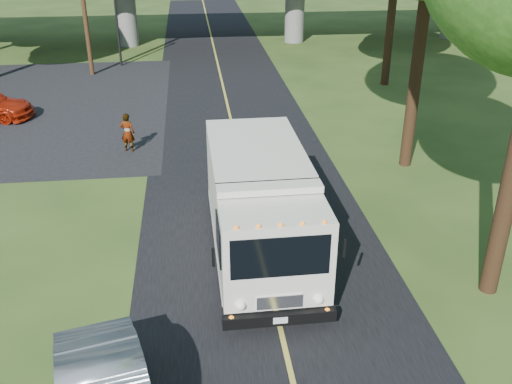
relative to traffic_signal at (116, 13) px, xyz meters
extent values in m
plane|color=#2D4418|center=(6.00, -26.00, -3.20)|extent=(120.00, 120.00, 0.00)
cube|color=black|center=(6.00, -16.00, -3.19)|extent=(7.00, 90.00, 0.02)
cube|color=black|center=(-5.00, -8.00, -3.19)|extent=(16.00, 18.00, 0.01)
cube|color=gold|center=(6.00, -16.00, -3.17)|extent=(0.12, 90.00, 0.01)
cylinder|color=slate|center=(0.00, 6.00, -0.50)|extent=(1.40, 1.40, 5.40)
cylinder|color=slate|center=(12.00, 6.00, -0.50)|extent=(1.40, 1.40, 5.40)
cylinder|color=slate|center=(24.00, 6.00, -0.50)|extent=(1.40, 1.40, 5.40)
cylinder|color=black|center=(0.00, 0.00, -0.60)|extent=(0.14, 0.14, 5.20)
cylinder|color=#382314|center=(12.20, -17.00, 0.65)|extent=(0.44, 0.44, 7.70)
cylinder|color=#382314|center=(15.00, -6.00, 0.13)|extent=(0.44, 0.44, 6.65)
cube|color=silver|center=(5.92, -21.77, -1.45)|extent=(2.55, 4.62, 2.35)
cube|color=silver|center=(5.95, -25.00, -1.56)|extent=(2.52, 1.91, 2.14)
cube|color=black|center=(5.96, -25.92, -1.22)|extent=(2.19, 0.11, 0.99)
cube|color=black|center=(5.97, -26.02, -2.80)|extent=(2.61, 0.22, 0.29)
cube|color=silver|center=(5.92, -22.18, -2.89)|extent=(2.57, 6.08, 0.19)
cylinder|color=black|center=(4.89, -24.80, -2.73)|extent=(0.30, 0.94, 0.94)
cylinder|color=black|center=(7.02, -24.78, -2.73)|extent=(0.30, 0.94, 0.94)
cylinder|color=black|center=(4.84, -20.42, -2.73)|extent=(0.30, 0.94, 0.94)
cylinder|color=black|center=(6.97, -20.40, -2.73)|extent=(0.30, 0.94, 0.94)
imported|color=gray|center=(1.65, -14.43, -2.41)|extent=(0.66, 0.53, 1.59)
camera|label=1|loc=(4.23, -36.18, 5.46)|focal=40.00mm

